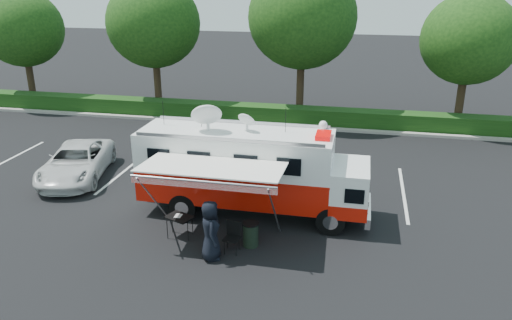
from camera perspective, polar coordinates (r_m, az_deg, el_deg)
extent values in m
plane|color=black|center=(18.37, -0.33, -6.10)|extent=(120.00, 120.00, 0.00)
cube|color=#9E998E|center=(28.24, 12.51, 3.22)|extent=(60.00, 0.35, 0.15)
cube|color=black|center=(28.99, 12.58, 4.54)|extent=(60.00, 1.20, 1.00)
cylinder|color=black|center=(36.69, -24.43, 8.91)|extent=(0.44, 0.44, 4.00)
ellipsoid|color=#14380F|center=(36.30, -25.12, 13.47)|extent=(5.12, 5.12, 4.86)
cylinder|color=black|center=(32.20, -11.23, 9.32)|extent=(0.44, 0.44, 4.40)
ellipsoid|color=#14380F|center=(31.75, -11.64, 15.08)|extent=(5.63, 5.63, 5.35)
cylinder|color=black|center=(29.83, 5.09, 9.15)|extent=(0.44, 0.44, 4.80)
ellipsoid|color=#14380F|center=(29.34, 5.32, 15.96)|extent=(6.14, 6.14, 5.84)
cylinder|color=black|center=(30.20, 22.39, 7.05)|extent=(0.44, 0.44, 4.00)
ellipsoid|color=#14380F|center=(29.73, 23.17, 12.59)|extent=(5.12, 5.12, 4.86)
cube|color=silver|center=(26.21, -26.51, -0.02)|extent=(0.12, 5.50, 0.01)
cube|color=silver|center=(23.04, -14.67, -1.11)|extent=(0.12, 5.50, 0.01)
cube|color=silver|center=(21.13, 0.09, -2.40)|extent=(0.12, 5.50, 0.01)
cube|color=silver|center=(20.83, 16.49, -3.64)|extent=(0.12, 5.50, 0.01)
cube|color=black|center=(18.15, -0.33, -4.71)|extent=(7.70, 1.25, 0.27)
cylinder|color=black|center=(16.93, 8.52, -6.90)|extent=(0.98, 0.29, 0.98)
cylinder|color=black|center=(18.71, 8.95, -4.18)|extent=(0.98, 0.29, 0.98)
cylinder|color=black|center=(17.91, -8.34, -5.31)|extent=(0.98, 0.29, 0.98)
cylinder|color=black|center=(19.59, -6.38, -2.87)|extent=(0.98, 0.29, 0.98)
cube|color=silver|center=(17.79, 12.66, -5.63)|extent=(0.18, 2.24, 0.36)
cube|color=white|center=(17.43, 10.67, -2.96)|extent=(1.25, 2.24, 1.52)
cube|color=red|center=(17.65, 10.55, -4.56)|extent=(1.27, 2.26, 0.49)
cube|color=black|center=(17.34, 12.65, -2.28)|extent=(0.11, 1.94, 0.63)
cube|color=red|center=(18.01, -2.29, -2.59)|extent=(6.81, 2.24, 1.07)
cube|color=red|center=(17.81, -2.31, -1.00)|extent=(6.83, 2.26, 0.09)
cube|color=white|center=(17.57, -2.34, 1.04)|extent=(6.81, 2.24, 1.25)
cube|color=white|center=(17.36, -2.37, 3.10)|extent=(6.81, 2.24, 0.07)
cube|color=#CC0505|center=(16.86, 7.71, 2.83)|extent=(0.49, 0.85, 0.14)
sphere|color=white|center=(17.69, 7.68, 3.99)|extent=(0.30, 0.30, 0.30)
ellipsoid|color=white|center=(17.33, -5.68, 5.17)|extent=(1.07, 1.07, 0.32)
ellipsoid|color=white|center=(17.32, -1.09, 4.64)|extent=(0.63, 0.63, 0.18)
cylinder|color=black|center=(18.42, -10.54, 5.27)|extent=(0.02, 0.02, 0.90)
cylinder|color=black|center=(17.93, -6.29, 5.08)|extent=(0.02, 0.02, 0.90)
cylinder|color=black|center=(17.24, 3.41, 4.54)|extent=(0.02, 0.02, 0.90)
cube|color=white|center=(15.56, -4.98, -0.77)|extent=(4.48, 2.15, 0.19)
cube|color=red|center=(14.69, -6.15, -2.81)|extent=(4.48, 0.04, 0.25)
cylinder|color=#B2B2B7|center=(14.63, -6.19, -2.45)|extent=(4.48, 0.07, 0.07)
cylinder|color=#B2B2B7|center=(16.67, -11.49, -4.57)|extent=(0.05, 2.34, 2.58)
cylinder|color=#B2B2B7|center=(15.60, 2.13, -5.96)|extent=(0.05, 2.34, 2.58)
imported|color=silver|center=(22.84, -19.64, -1.86)|extent=(3.46, 5.45, 1.40)
imported|color=black|center=(15.73, -5.11, -11.09)|extent=(0.92, 1.09, 1.91)
cube|color=black|center=(16.70, -8.76, -6.47)|extent=(1.04, 0.90, 0.04)
cylinder|color=black|center=(16.80, -10.11, -7.76)|extent=(0.02, 0.02, 0.72)
cylinder|color=black|center=(17.17, -9.56, -7.07)|extent=(0.02, 0.02, 0.72)
cylinder|color=black|center=(16.56, -7.79, -8.05)|extent=(0.02, 0.02, 0.72)
cylinder|color=black|center=(16.94, -7.28, -7.35)|extent=(0.02, 0.02, 0.72)
cube|color=silver|center=(16.75, -8.86, -6.30)|extent=(0.22, 0.31, 0.01)
cube|color=black|center=(15.77, -2.80, -8.98)|extent=(0.55, 0.55, 0.04)
cube|color=black|center=(15.84, -2.60, -7.76)|extent=(0.47, 0.13, 0.52)
cylinder|color=black|center=(15.77, -3.62, -9.97)|extent=(0.02, 0.02, 0.47)
cylinder|color=black|center=(16.08, -3.26, -9.32)|extent=(0.02, 0.02, 0.47)
cylinder|color=black|center=(15.68, -2.28, -10.13)|extent=(0.02, 0.02, 0.47)
cylinder|color=black|center=(16.00, -1.95, -9.46)|extent=(0.02, 0.02, 0.47)
cylinder|color=black|center=(16.15, -0.61, -8.54)|extent=(0.50, 0.50, 0.77)
cylinder|color=black|center=(15.95, -0.62, -7.27)|extent=(0.54, 0.54, 0.04)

